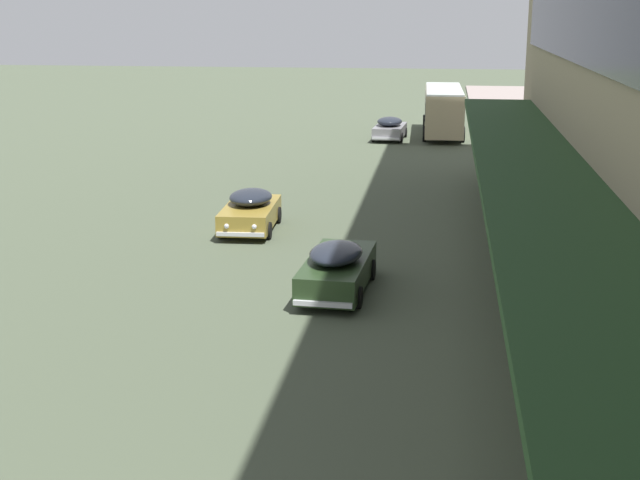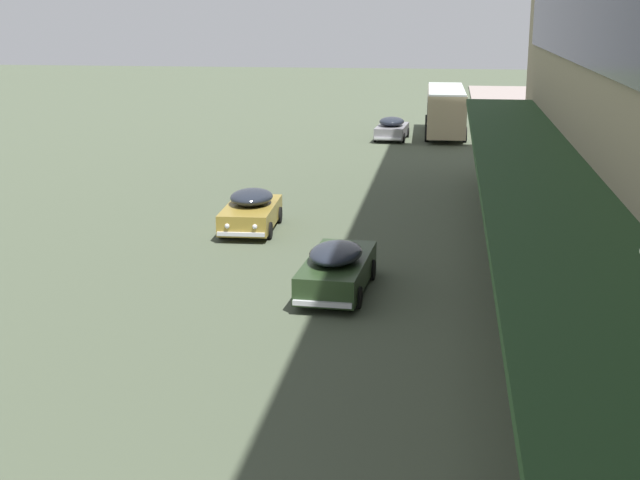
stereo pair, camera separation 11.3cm
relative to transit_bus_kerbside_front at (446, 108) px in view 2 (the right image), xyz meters
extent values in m
cube|color=tan|center=(0.00, 0.00, -0.12)|extent=(2.65, 9.59, 2.69)
cube|color=black|center=(0.00, 0.00, 0.20)|extent=(2.67, 8.82, 1.18)
cube|color=silver|center=(0.00, 0.00, 1.28)|extent=(2.55, 9.58, 0.12)
cube|color=black|center=(-0.12, 4.80, 0.98)|extent=(1.21, 0.09, 0.36)
cylinder|color=black|center=(-1.29, 3.21, -1.31)|extent=(0.27, 1.01, 1.00)
cylinder|color=black|center=(1.12, 3.27, -1.31)|extent=(0.27, 1.01, 1.00)
cylinder|color=black|center=(-1.13, -2.99, -1.31)|extent=(0.27, 1.01, 1.00)
cylinder|color=black|center=(1.28, -2.93, -1.31)|extent=(0.27, 1.01, 1.00)
cube|color=#263B1E|center=(-2.93, -34.78, -1.19)|extent=(1.99, 4.65, 0.81)
ellipsoid|color=#1E232D|center=(-2.94, -35.01, -0.55)|extent=(1.67, 2.59, 0.52)
cube|color=silver|center=(-2.80, -32.45, -1.44)|extent=(1.67, 0.21, 0.14)
cube|color=silver|center=(-3.05, -37.11, -1.44)|extent=(1.67, 0.21, 0.14)
sphere|color=silver|center=(-3.29, -32.46, -1.14)|extent=(0.18, 0.18, 0.18)
sphere|color=silver|center=(-2.32, -32.51, -1.14)|extent=(0.18, 0.18, 0.18)
cylinder|color=black|center=(-3.73, -33.32, -1.49)|extent=(0.17, 0.65, 0.64)
cylinder|color=black|center=(-1.98, -33.41, -1.49)|extent=(0.17, 0.65, 0.64)
cylinder|color=black|center=(-3.88, -36.15, -1.49)|extent=(0.17, 0.65, 0.64)
cylinder|color=black|center=(-2.13, -36.24, -1.49)|extent=(0.17, 0.65, 0.64)
cube|color=olive|center=(-7.15, -27.63, -1.21)|extent=(2.04, 4.26, 0.77)
ellipsoid|color=#1E232D|center=(-7.16, -27.42, -0.56)|extent=(1.73, 2.37, 0.58)
cube|color=silver|center=(-7.05, -29.76, -1.44)|extent=(1.76, 0.20, 0.14)
cube|color=silver|center=(-7.25, -25.49, -1.44)|extent=(1.76, 0.20, 0.14)
sphere|color=silver|center=(-6.55, -29.71, -1.16)|extent=(0.18, 0.18, 0.18)
sphere|color=silver|center=(-7.56, -29.76, -1.16)|extent=(0.18, 0.18, 0.18)
cylinder|color=black|center=(-6.17, -28.88, -1.49)|extent=(0.17, 0.65, 0.64)
cylinder|color=black|center=(-8.01, -28.96, -1.49)|extent=(0.17, 0.65, 0.64)
cylinder|color=black|center=(-6.29, -26.29, -1.49)|extent=(0.17, 0.65, 0.64)
cylinder|color=black|center=(-8.13, -26.38, -1.49)|extent=(0.17, 0.65, 0.64)
cube|color=gray|center=(-3.40, -2.41, -1.24)|extent=(2.04, 4.20, 0.71)
ellipsoid|color=#1E232D|center=(-3.41, -2.62, -0.62)|extent=(1.72, 2.34, 0.60)
cube|color=silver|center=(-3.28, -0.32, -1.44)|extent=(1.73, 0.22, 0.14)
cube|color=silver|center=(-3.51, -4.51, -1.44)|extent=(1.73, 0.22, 0.14)
sphere|color=silver|center=(-3.78, -0.32, -1.19)|extent=(0.18, 0.18, 0.18)
sphere|color=silver|center=(-2.78, -0.37, -1.19)|extent=(0.18, 0.18, 0.18)
cylinder|color=black|center=(-4.23, -1.09, -1.49)|extent=(0.18, 0.65, 0.64)
cylinder|color=black|center=(-2.42, -1.20, -1.49)|extent=(0.18, 0.65, 0.64)
cylinder|color=black|center=(-4.37, -3.63, -1.49)|extent=(0.18, 0.65, 0.64)
cylinder|color=black|center=(-2.56, -3.73, -1.49)|extent=(0.18, 0.65, 0.64)
cylinder|color=red|center=(3.12, -35.83, -1.39)|extent=(0.20, 0.20, 0.55)
sphere|color=red|center=(3.12, -35.83, -1.05)|extent=(0.18, 0.18, 0.18)
cylinder|color=red|center=(3.12, -35.68, -1.36)|extent=(0.08, 0.10, 0.08)
cylinder|color=red|center=(3.12, -35.98, -1.36)|extent=(0.08, 0.10, 0.08)
camera|label=1|loc=(0.10, -60.17, 6.44)|focal=50.00mm
camera|label=2|loc=(0.21, -60.16, 6.44)|focal=50.00mm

